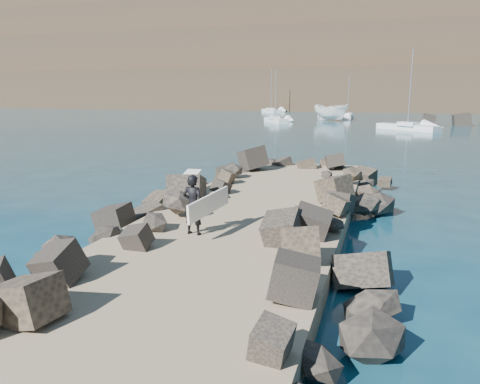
% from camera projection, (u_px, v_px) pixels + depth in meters
% --- Properties ---
extents(ground, '(800.00, 800.00, 0.00)m').
position_uv_depth(ground, '(249.00, 231.00, 15.00)').
color(ground, '#0F384C').
rests_on(ground, ground).
extents(jetty, '(6.00, 26.00, 0.60)m').
position_uv_depth(jetty, '(229.00, 241.00, 13.07)').
color(jetty, '#8C7759').
rests_on(jetty, ground).
extents(riprap_left, '(2.60, 22.00, 1.00)m').
position_uv_depth(riprap_left, '(145.00, 221.00, 14.33)').
color(riprap_left, black).
rests_on(riprap_left, ground).
extents(riprap_right, '(2.60, 22.00, 1.00)m').
position_uv_depth(riprap_right, '(337.00, 238.00, 12.65)').
color(riprap_right, '#262321').
rests_on(riprap_right, ground).
extents(headland, '(360.00, 140.00, 32.00)m').
position_uv_depth(headland, '(409.00, 56.00, 158.10)').
color(headland, '#2D4919').
rests_on(headland, ground).
extents(surfboard_resting, '(0.71, 2.32, 0.08)m').
position_uv_depth(surfboard_resting, '(185.00, 184.00, 17.25)').
color(surfboard_resting, white).
rests_on(surfboard_resting, riprap_left).
extents(boat_imported, '(6.81, 6.15, 2.59)m').
position_uv_depth(boat_imported, '(331.00, 112.00, 71.09)').
color(boat_imported, white).
rests_on(boat_imported, ground).
extents(surfer_with_board, '(0.97, 2.02, 1.64)m').
position_uv_depth(surfer_with_board, '(195.00, 205.00, 12.51)').
color(surfer_with_board, black).
rests_on(surfer_with_board, jetty).
extents(sailboat_b, '(1.38, 5.78, 7.08)m').
position_uv_depth(sailboat_b, '(348.00, 117.00, 75.93)').
color(sailboat_b, white).
rests_on(sailboat_b, ground).
extents(sailboat_e, '(5.58, 7.32, 9.16)m').
position_uv_depth(sailboat_e, '(271.00, 111.00, 99.45)').
color(sailboat_e, white).
rests_on(sailboat_e, ground).
extents(sailboat_a, '(4.57, 6.00, 7.64)m').
position_uv_depth(sailboat_a, '(275.00, 120.00, 66.93)').
color(sailboat_a, white).
rests_on(sailboat_a, ground).
extents(sailboat_c, '(7.06, 6.07, 9.18)m').
position_uv_depth(sailboat_c, '(408.00, 127.00, 54.06)').
color(sailboat_c, white).
rests_on(sailboat_c, ground).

